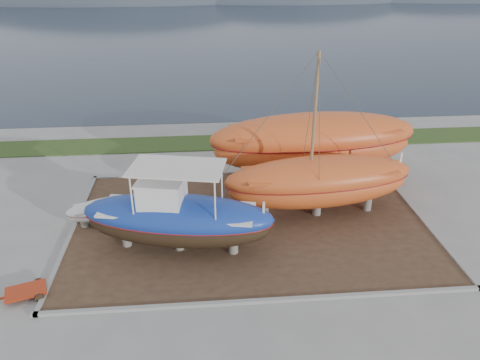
{
  "coord_description": "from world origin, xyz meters",
  "views": [
    {
      "loc": [
        -2.34,
        -16.79,
        12.92
      ],
      "look_at": [
        -0.54,
        4.0,
        2.57
      ],
      "focal_mm": 35.0,
      "sensor_mm": 36.0,
      "label": 1
    }
  ],
  "objects_px": {
    "blue_caique": "(177,209)",
    "orange_sailboat": "(323,139)",
    "red_trailer": "(26,293)",
    "orange_bare_hull": "(313,149)",
    "white_dinghy": "(107,211)"
  },
  "relations": [
    {
      "from": "white_dinghy",
      "to": "orange_sailboat",
      "type": "xyz_separation_m",
      "value": [
        11.09,
        -0.25,
        3.75
      ]
    },
    {
      "from": "red_trailer",
      "to": "blue_caique",
      "type": "bearing_deg",
      "value": 6.1
    },
    {
      "from": "orange_bare_hull",
      "to": "orange_sailboat",
      "type": "bearing_deg",
      "value": -102.99
    },
    {
      "from": "blue_caique",
      "to": "red_trailer",
      "type": "height_order",
      "value": "blue_caique"
    },
    {
      "from": "orange_bare_hull",
      "to": "white_dinghy",
      "type": "bearing_deg",
      "value": -165.41
    },
    {
      "from": "blue_caique",
      "to": "orange_bare_hull",
      "type": "height_order",
      "value": "blue_caique"
    },
    {
      "from": "orange_sailboat",
      "to": "red_trailer",
      "type": "bearing_deg",
      "value": -163.27
    },
    {
      "from": "blue_caique",
      "to": "orange_sailboat",
      "type": "distance_m",
      "value": 8.02
    },
    {
      "from": "orange_sailboat",
      "to": "red_trailer",
      "type": "xyz_separation_m",
      "value": [
        -13.48,
        -5.43,
        -4.24
      ]
    },
    {
      "from": "white_dinghy",
      "to": "red_trailer",
      "type": "height_order",
      "value": "white_dinghy"
    },
    {
      "from": "blue_caique",
      "to": "orange_bare_hull",
      "type": "distance_m",
      "value": 10.46
    },
    {
      "from": "white_dinghy",
      "to": "orange_bare_hull",
      "type": "xyz_separation_m",
      "value": [
        11.75,
        3.97,
        1.46
      ]
    },
    {
      "from": "orange_bare_hull",
      "to": "red_trailer",
      "type": "height_order",
      "value": "orange_bare_hull"
    },
    {
      "from": "red_trailer",
      "to": "orange_bare_hull",
      "type": "bearing_deg",
      "value": 15.96
    },
    {
      "from": "orange_bare_hull",
      "to": "blue_caique",
      "type": "bearing_deg",
      "value": -143.33
    }
  ]
}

